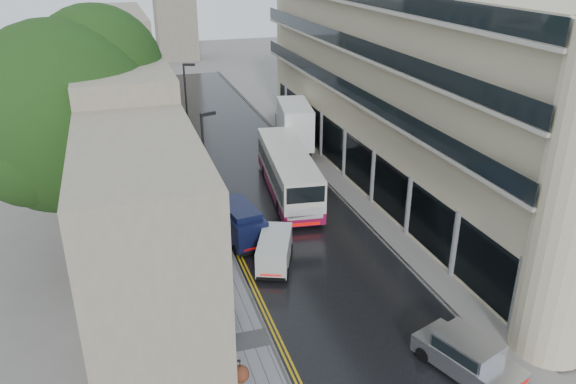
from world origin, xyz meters
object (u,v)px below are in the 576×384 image
cream_bus (279,192)px  white_lorry (283,133)px  tree_far (82,101)px  pedestrian (192,215)px  lamp_post_far (187,117)px  white_van (258,263)px  navy_van (235,236)px  tree_near (68,149)px  lamp_post_near (205,184)px

cream_bus → white_lorry: size_ratio=1.45×
tree_far → pedestrian: 12.96m
white_lorry → lamp_post_far: bearing=-169.4°
cream_bus → lamp_post_far: (-4.30, 10.52, 2.59)m
white_van → navy_van: bearing=125.0°
tree_far → cream_bus: tree_far is taller
lamp_post_far → pedestrian: bearing=-79.3°
white_lorry → white_van: 18.92m
white_lorry → pedestrian: size_ratio=4.64×
tree_far → navy_van: 17.00m
tree_near → white_lorry: size_ratio=1.70×
cream_bus → lamp_post_near: size_ratio=1.46×
white_van → pedestrian: bearing=132.9°
tree_near → lamp_post_far: tree_near is taller
tree_near → cream_bus: tree_near is taller
tree_near → tree_far: 13.02m
pedestrian → lamp_post_near: lamp_post_near is taller
pedestrian → lamp_post_near: bearing=124.7°
cream_bus → lamp_post_near: 6.55m
white_lorry → lamp_post_near: size_ratio=1.01×
white_van → lamp_post_far: 17.88m
tree_far → pedestrian: (5.99, -10.23, -5.23)m
cream_bus → navy_van: 5.80m
cream_bus → navy_van: cream_bus is taller
white_van → pedestrian: 7.16m
lamp_post_near → pedestrian: bearing=84.7°
pedestrian → white_van: bearing=133.3°
cream_bus → lamp_post_far: 11.66m
white_van → tree_near: bearing=178.3°
pedestrian → lamp_post_far: lamp_post_far is taller
lamp_post_far → tree_near: bearing=-101.2°
tree_far → cream_bus: 16.08m
white_lorry → lamp_post_far: size_ratio=0.99×
white_lorry → pedestrian: bearing=-120.4°
cream_bus → pedestrian: bearing=-170.0°
white_van → lamp_post_near: (-1.94, 3.96, 3.25)m
tree_near → lamp_post_far: bearing=60.2°
white_lorry → navy_van: bearing=-106.4°
tree_far → lamp_post_near: bearing=-63.1°
tree_near → white_lorry: bearing=41.1°
pedestrian → lamp_post_near: (0.59, -2.75, 3.15)m
tree_far → lamp_post_near: size_ratio=1.55×
cream_bus → lamp_post_near: lamp_post_near is taller
tree_far → lamp_post_far: (7.50, 0.61, -2.01)m
tree_near → pedestrian: tree_near is taller
white_van → white_lorry: bearing=91.1°
white_lorry → pedestrian: 14.40m
navy_van → lamp_post_near: (-1.32, 1.21, 2.92)m
tree_far → white_van: tree_far is taller
cream_bus → navy_van: bearing=-125.4°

